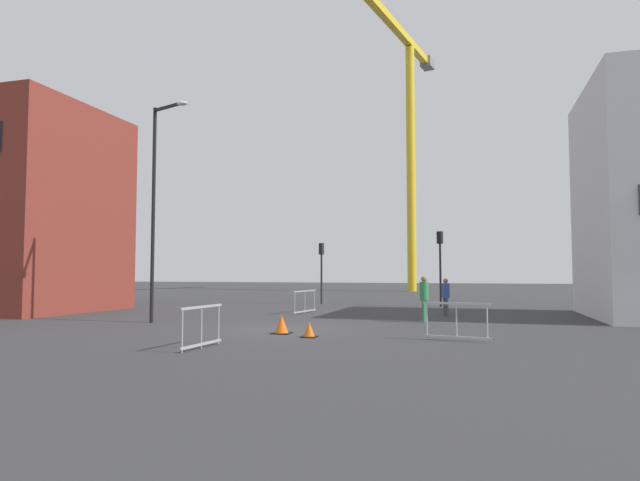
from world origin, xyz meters
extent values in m
plane|color=#333335|center=(0.00, 0.00, 0.00)|extent=(160.00, 160.00, 0.00)
cube|color=maroon|center=(-16.20, 4.46, 5.02)|extent=(9.41, 7.59, 10.04)
cylinder|color=yellow|center=(0.27, 37.73, 12.62)|extent=(0.90, 0.90, 25.25)
cube|color=yellow|center=(-0.45, 34.48, 25.65)|extent=(4.78, 18.69, 0.70)
cube|color=slate|center=(1.57, 43.66, 25.65)|extent=(1.56, 2.02, 1.10)
cylinder|color=black|center=(-5.68, 1.03, 4.20)|extent=(0.14, 0.14, 8.41)
cube|color=black|center=(-4.92, 0.76, 8.31)|extent=(1.55, 0.63, 0.10)
ellipsoid|color=silver|center=(-4.17, 0.49, 8.29)|extent=(0.44, 0.24, 0.16)
cylinder|color=#232326|center=(-2.75, 14.76, 1.52)|extent=(0.12, 0.12, 3.03)
cube|color=#232326|center=(-2.75, 14.76, 3.38)|extent=(0.28, 0.32, 0.70)
sphere|color=#390605|center=(-2.72, 14.93, 3.60)|extent=(0.11, 0.11, 0.11)
sphere|color=#3C2905|center=(-2.72, 14.93, 3.38)|extent=(0.11, 0.11, 0.11)
sphere|color=green|center=(-2.72, 14.93, 3.16)|extent=(0.11, 0.11, 0.11)
cylinder|color=black|center=(4.48, 13.96, 1.78)|extent=(0.12, 0.12, 3.55)
cube|color=black|center=(4.48, 13.96, 3.90)|extent=(0.35, 0.33, 0.70)
sphere|color=#390605|center=(4.32, 14.03, 4.12)|extent=(0.11, 0.11, 0.11)
sphere|color=#3C2905|center=(4.32, 14.03, 3.90)|extent=(0.11, 0.11, 0.11)
sphere|color=green|center=(4.32, 14.03, 3.68)|extent=(0.11, 0.11, 0.11)
cylinder|color=#4C4C51|center=(5.13, 7.17, 0.40)|extent=(0.14, 0.14, 0.79)
cylinder|color=#4C4C51|center=(5.04, 7.35, 0.40)|extent=(0.14, 0.14, 0.79)
cylinder|color=#33519E|center=(5.08, 7.26, 1.12)|extent=(0.34, 0.34, 0.66)
sphere|color=#8C6647|center=(5.08, 7.26, 1.56)|extent=(0.21, 0.21, 0.21)
cylinder|color=#2D844C|center=(4.41, 3.99, 0.43)|extent=(0.14, 0.14, 0.85)
cylinder|color=#2D844C|center=(4.44, 4.19, 0.43)|extent=(0.14, 0.14, 0.85)
cylinder|color=#2D844C|center=(4.43, 4.09, 1.20)|extent=(0.34, 0.34, 0.71)
sphere|color=#8C6647|center=(4.43, 4.09, 1.67)|extent=(0.23, 0.23, 0.23)
cube|color=#9EA0A5|center=(-0.42, -4.75, 1.05)|extent=(0.19, 1.88, 0.06)
cube|color=#9EA0A5|center=(-0.42, -4.75, 0.10)|extent=(0.19, 1.88, 0.06)
cylinder|color=#9EA0A5|center=(-0.48, -5.59, 0.53)|extent=(0.04, 0.04, 1.05)
cylinder|color=#9EA0A5|center=(-0.42, -4.75, 0.53)|extent=(0.04, 0.04, 1.05)
cylinder|color=#9EA0A5|center=(-0.36, -3.91, 0.53)|extent=(0.04, 0.04, 1.05)
cube|color=#B2B5BA|center=(5.81, -1.42, 1.05)|extent=(1.86, 0.31, 0.06)
cube|color=#B2B5BA|center=(5.81, -1.42, 0.10)|extent=(1.86, 0.31, 0.06)
cylinder|color=#B2B5BA|center=(4.98, -1.31, 0.53)|extent=(0.04, 0.04, 1.05)
cylinder|color=#B2B5BA|center=(5.81, -1.42, 0.53)|extent=(0.04, 0.04, 1.05)
cylinder|color=#B2B5BA|center=(6.64, -1.54, 0.53)|extent=(0.04, 0.04, 1.05)
cube|color=#9EA0A5|center=(-1.41, 7.12, 1.05)|extent=(0.39, 2.36, 0.06)
cube|color=#9EA0A5|center=(-1.41, 7.12, 0.10)|extent=(0.39, 2.36, 0.06)
cylinder|color=#9EA0A5|center=(-1.56, 6.06, 0.53)|extent=(0.04, 0.04, 1.05)
cylinder|color=#9EA0A5|center=(-1.41, 7.12, 0.53)|extent=(0.04, 0.04, 1.05)
cylinder|color=#9EA0A5|center=(-1.26, 8.18, 0.53)|extent=(0.04, 0.04, 1.05)
cube|color=black|center=(0.44, -1.11, 0.01)|extent=(0.58, 0.58, 0.03)
cone|color=#E55B0F|center=(0.44, -1.11, 0.29)|extent=(0.44, 0.44, 0.58)
cube|color=black|center=(1.55, -1.76, 0.01)|extent=(0.46, 0.46, 0.03)
cone|color=#E55B0F|center=(1.55, -1.76, 0.23)|extent=(0.35, 0.35, 0.46)
camera|label=1|loc=(6.31, -17.23, 1.94)|focal=30.22mm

